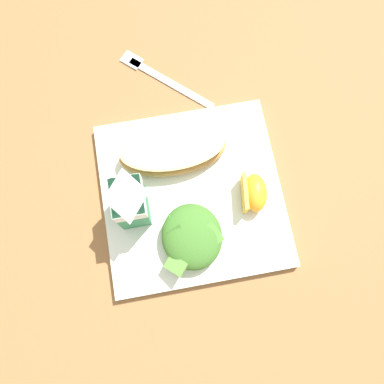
{
  "coord_description": "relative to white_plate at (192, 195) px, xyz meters",
  "views": [
    {
      "loc": [
        -0.15,
        0.03,
        0.61
      ],
      "look_at": [
        0.0,
        0.0,
        0.03
      ],
      "focal_mm": 36.2,
      "sensor_mm": 36.0,
      "label": 1
    }
  ],
  "objects": [
    {
      "name": "ground",
      "position": [
        0.0,
        0.0,
        -0.01
      ],
      "size": [
        3.0,
        3.0,
        0.0
      ],
      "primitive_type": "plane",
      "color": "olive"
    },
    {
      "name": "white_plate",
      "position": [
        0.0,
        0.0,
        0.0
      ],
      "size": [
        0.28,
        0.28,
        0.02
      ],
      "primitive_type": "cube",
      "color": "white",
      "rests_on": "ground"
    },
    {
      "name": "cheesy_pizza_bread",
      "position": [
        0.07,
        0.02,
        0.03
      ],
      "size": [
        0.08,
        0.17,
        0.04
      ],
      "color": "#B77F42",
      "rests_on": "white_plate"
    },
    {
      "name": "green_salad_pile",
      "position": [
        -0.07,
        0.01,
        0.03
      ],
      "size": [
        0.11,
        0.1,
        0.04
      ],
      "color": "#3D7028",
      "rests_on": "white_plate"
    },
    {
      "name": "milk_carton",
      "position": [
        -0.01,
        0.09,
        0.07
      ],
      "size": [
        0.06,
        0.05,
        0.11
      ],
      "color": "#2D8451",
      "rests_on": "white_plate"
    },
    {
      "name": "orange_wedge_front",
      "position": [
        -0.02,
        -0.09,
        0.03
      ],
      "size": [
        0.06,
        0.04,
        0.04
      ],
      "color": "orange",
      "rests_on": "white_plate"
    },
    {
      "name": "metal_fork",
      "position": [
        0.22,
        0.02,
        -0.01
      ],
      "size": [
        0.14,
        0.15,
        0.01
      ],
      "color": "silver",
      "rests_on": "ground"
    }
  ]
}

